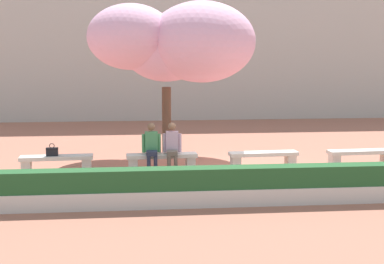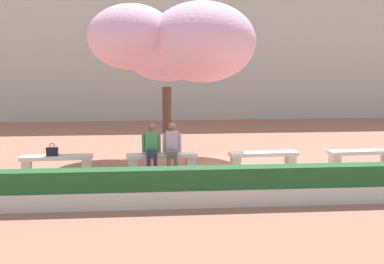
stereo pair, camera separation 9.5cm
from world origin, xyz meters
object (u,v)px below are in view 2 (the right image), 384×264
Objects in this scene: stone_bench_near_east at (263,157)px; handbag at (52,151)px; stone_bench_near_west at (57,161)px; stone_bench_center at (162,159)px; person_seated_left at (151,145)px; cherry_tree_main at (175,43)px; stone_bench_east_end at (361,155)px; person_seated_right at (172,145)px.

stone_bench_near_east is 5.68m from handbag.
stone_bench_near_west and stone_bench_center have the same top height.
stone_bench_near_west and stone_bench_near_east have the same top height.
person_seated_left is 3.60m from cherry_tree_main.
stone_bench_east_end is 1.49× the size of person_seated_left.
stone_bench_near_west is at bearing 13.41° from handbag.
person_seated_right reaches higher than stone_bench_near_west.
stone_bench_near_east is 2.79m from stone_bench_east_end.
stone_bench_center is at bearing 169.01° from person_seated_right.
stone_bench_near_east is at bearing 0.25° from handbag.
handbag is (-2.89, -0.03, 0.27)m from stone_bench_center.
stone_bench_near_east is (5.57, 0.00, 0.00)m from stone_bench_near_west.
stone_bench_near_west is 2.54m from person_seated_left.
stone_bench_near_west and stone_bench_east_end have the same top height.
person_seated_left is 2.62m from handbag.
person_seated_right is 3.81× the size of handbag.
stone_bench_near_west is 1.00× the size of stone_bench_east_end.
stone_bench_east_end is 5.86m from person_seated_left.
stone_bench_east_end is at bearing 0.00° from stone_bench_near_west.
person_seated_left is at bearing -109.38° from cherry_tree_main.
stone_bench_center is 0.48m from person_seated_right.
person_seated_right is at bearing -179.42° from stone_bench_east_end.
stone_bench_near_west is 1.49× the size of person_seated_left.
stone_bench_near_west is 3.09m from person_seated_right.
person_seated_left is at bearing -179.00° from stone_bench_near_east.
stone_bench_east_end is 0.38× the size of cherry_tree_main.
stone_bench_center is at bearing 180.00° from stone_bench_near_east.
stone_bench_center is 0.38× the size of cherry_tree_main.
person_seated_left is at bearing -1.22° from stone_bench_near_west.
handbag is (-5.68, -0.03, 0.27)m from stone_bench_near_east.
stone_bench_near_east is at bearing -180.00° from stone_bench_east_end.
stone_bench_near_west is 0.38× the size of cherry_tree_main.
stone_bench_near_east is 2.54m from person_seated_right.
person_seated_left reaches higher than handbag.
stone_bench_center and stone_bench_east_end have the same top height.
person_seated_right is at bearing -0.51° from handbag.
stone_bench_center is 2.79m from stone_bench_near_east.
stone_bench_near_east is at bearing 1.22° from person_seated_right.
cherry_tree_main reaches higher than stone_bench_east_end.
handbag reaches higher than stone_bench_east_end.
stone_bench_near_east is at bearing -0.00° from stone_bench_center.
person_seated_right is at bearing -10.99° from stone_bench_center.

